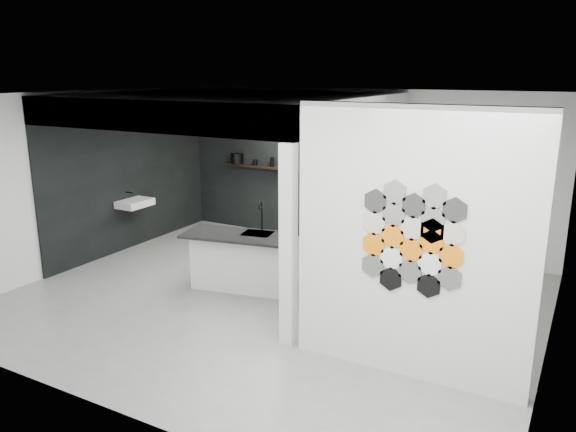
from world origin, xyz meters
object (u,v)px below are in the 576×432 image
at_px(partition_panel, 411,246).
at_px(kettle, 346,170).
at_px(glass_vase, 361,170).
at_px(bottle_dark, 272,162).
at_px(stockpot, 237,158).
at_px(glass_bowl, 361,172).
at_px(utensil_cup, 255,162).
at_px(kitchen_island, 241,260).
at_px(wall_basin, 135,203).

distance_m(partition_panel, kettle, 4.52).
relative_size(glass_vase, bottle_dark, 0.88).
bearing_deg(bottle_dark, glass_vase, 0.00).
distance_m(stockpot, glass_bowl, 2.61).
relative_size(glass_bowl, bottle_dark, 0.75).
relative_size(bottle_dark, utensil_cup, 1.70).
bearing_deg(glass_bowl, kitchen_island, -105.44).
relative_size(stockpot, bottle_dark, 1.35).
distance_m(kitchen_island, bottle_dark, 3.06).
xyz_separation_m(kettle, glass_vase, (0.28, 0.00, 0.01)).
height_order(partition_panel, bottle_dark, partition_panel).
xyz_separation_m(partition_panel, kitchen_island, (-2.82, 1.16, -0.97)).
bearing_deg(wall_basin, glass_vase, 31.35).
relative_size(wall_basin, glass_vase, 3.74).
bearing_deg(partition_panel, kettle, 121.31).
bearing_deg(glass_bowl, bottle_dark, 180.00).
xyz_separation_m(partition_panel, wall_basin, (-5.46, 1.80, -0.55)).
distance_m(kitchen_island, kettle, 2.90).
xyz_separation_m(partition_panel, stockpot, (-4.69, 3.87, 0.02)).
relative_size(kitchen_island, utensil_cup, 15.84).
relative_size(partition_panel, utensil_cup, 26.08).
bearing_deg(kettle, stockpot, -171.49).
bearing_deg(kitchen_island, partition_panel, -33.51).
relative_size(wall_basin, bottle_dark, 3.28).
distance_m(glass_bowl, utensil_cup, 2.19).
xyz_separation_m(glass_bowl, utensil_cup, (-2.19, 0.00, 0.00)).
bearing_deg(partition_panel, kitchen_island, 157.62).
bearing_deg(stockpot, wall_basin, -110.68).
xyz_separation_m(stockpot, kettle, (2.33, 0.00, -0.04)).
bearing_deg(wall_basin, kitchen_island, -13.57).
distance_m(partition_panel, utensil_cup, 5.76).
bearing_deg(glass_vase, partition_panel, -61.77).
relative_size(kettle, glass_bowl, 1.12).
distance_m(kitchen_island, glass_bowl, 2.96).
xyz_separation_m(stockpot, glass_vase, (2.61, 0.00, -0.02)).
xyz_separation_m(wall_basin, utensil_cup, (1.20, 2.07, 0.52)).
bearing_deg(utensil_cup, bottle_dark, 0.00).
relative_size(stockpot, utensil_cup, 2.30).
relative_size(partition_panel, glass_vase, 17.47).
distance_m(partition_panel, bottle_dark, 5.48).
distance_m(kettle, glass_vase, 0.28).
bearing_deg(stockpot, glass_vase, 0.00).
distance_m(kettle, bottle_dark, 1.53).
height_order(glass_bowl, glass_vase, glass_vase).
height_order(wall_basin, utensil_cup, utensil_cup).
bearing_deg(kettle, glass_bowl, 8.51).
relative_size(stockpot, glass_bowl, 1.79).
bearing_deg(glass_bowl, glass_vase, 0.00).
relative_size(kettle, utensil_cup, 1.44).
distance_m(stockpot, kettle, 2.33).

